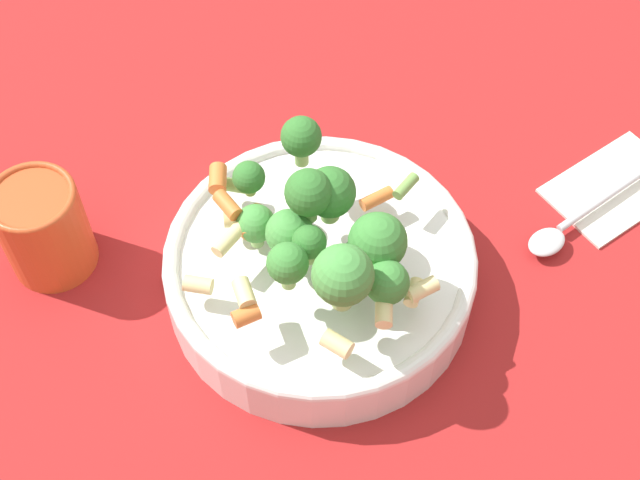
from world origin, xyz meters
TOP-DOWN VIEW (x-y plane):
  - ground_plane at (0.00, 0.00)m, footprint 3.00×3.00m
  - bowl at (0.00, 0.00)m, footprint 0.25×0.25m
  - pasta_salad at (-0.02, 0.00)m, footprint 0.19×0.21m
  - cup at (0.10, 0.20)m, footprint 0.07×0.07m
  - napkin at (0.01, -0.29)m, footprint 0.11×0.14m
  - spoon at (-0.02, -0.23)m, footprint 0.07×0.17m

SIDE VIEW (x-z plane):
  - ground_plane at x=0.00m, z-range 0.00..0.00m
  - napkin at x=0.01m, z-range 0.00..0.01m
  - spoon at x=-0.02m, z-range 0.01..0.02m
  - bowl at x=0.00m, z-range 0.00..0.06m
  - cup at x=0.10m, z-range 0.00..0.09m
  - pasta_salad at x=-0.02m, z-range 0.06..0.15m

